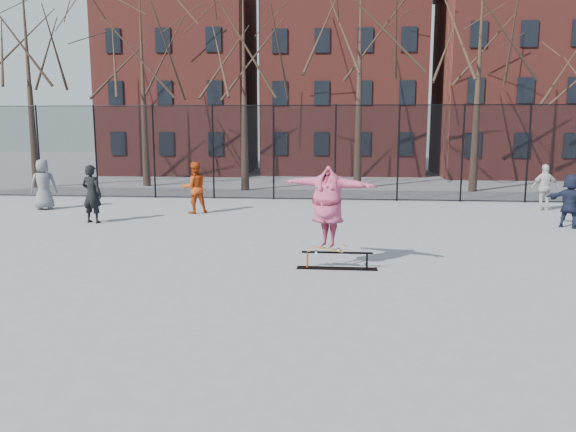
# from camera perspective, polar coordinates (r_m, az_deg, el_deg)

# --- Properties ---
(ground) EXTENTS (100.00, 100.00, 0.00)m
(ground) POSITION_cam_1_polar(r_m,az_deg,el_deg) (11.21, -2.18, -7.34)
(ground) COLOR slate
(skate_rail) EXTENTS (1.80, 0.28, 0.40)m
(skate_rail) POSITION_cam_1_polar(r_m,az_deg,el_deg) (12.67, 5.00, -4.67)
(skate_rail) COLOR black
(skate_rail) RESTS_ON ground
(skateboard) EXTENTS (0.78, 0.18, 0.09)m
(skateboard) POSITION_cam_1_polar(r_m,az_deg,el_deg) (12.61, 4.01, -3.39)
(skateboard) COLOR olive
(skateboard) RESTS_ON skate_rail
(skater) EXTENTS (2.28, 1.36, 1.80)m
(skater) POSITION_cam_1_polar(r_m,az_deg,el_deg) (12.43, 4.06, 0.87)
(skater) COLOR #543586
(skater) RESTS_ON skateboard
(bystander_grey) EXTENTS (1.08, 0.89, 1.91)m
(bystander_grey) POSITION_cam_1_polar(r_m,az_deg,el_deg) (23.02, -23.59, 2.96)
(bystander_grey) COLOR #5E5E62
(bystander_grey) RESTS_ON ground
(bystander_black) EXTENTS (0.78, 0.59, 1.90)m
(bystander_black) POSITION_cam_1_polar(r_m,az_deg,el_deg) (19.35, -19.31, 2.13)
(bystander_black) COLOR black
(bystander_black) RESTS_ON ground
(bystander_red) EXTENTS (1.12, 1.04, 1.86)m
(bystander_red) POSITION_cam_1_polar(r_m,az_deg,el_deg) (20.52, -9.47, 2.86)
(bystander_red) COLOR #B1390F
(bystander_red) RESTS_ON ground
(bystander_white) EXTENTS (1.04, 0.51, 1.73)m
(bystander_white) POSITION_cam_1_polar(r_m,az_deg,el_deg) (22.98, 24.63, 2.66)
(bystander_white) COLOR beige
(bystander_white) RESTS_ON ground
(bystander_navy) EXTENTS (1.53, 1.36, 1.68)m
(bystander_navy) POSITION_cam_1_polar(r_m,az_deg,el_deg) (19.52, 26.76, 1.38)
(bystander_navy) COLOR #1A1F35
(bystander_navy) RESTS_ON ground
(fence) EXTENTS (34.03, 0.07, 4.00)m
(fence) POSITION_cam_1_polar(r_m,az_deg,el_deg) (23.71, 1.87, 6.58)
(fence) COLOR black
(fence) RESTS_ON ground
(tree_row) EXTENTS (33.66, 7.46, 10.67)m
(tree_row) POSITION_cam_1_polar(r_m,az_deg,el_deg) (28.14, 1.97, 17.86)
(tree_row) COLOR black
(tree_row) RESTS_ON ground
(rowhouses) EXTENTS (29.00, 7.00, 13.00)m
(rowhouses) POSITION_cam_1_polar(r_m,az_deg,el_deg) (36.76, 4.35, 13.83)
(rowhouses) COLOR maroon
(rowhouses) RESTS_ON ground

